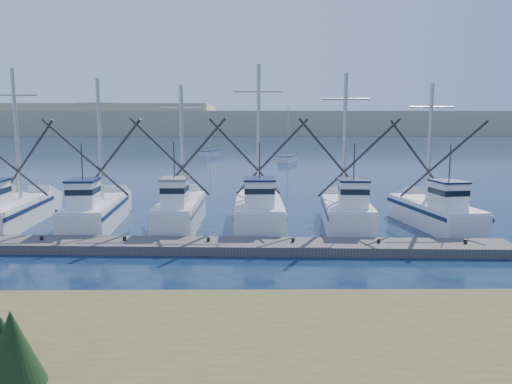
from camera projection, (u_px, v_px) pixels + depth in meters
ground at (317, 288)px, 18.27m from camera, size 500.00×500.00×0.00m
floating_dock at (166, 246)px, 23.65m from camera, size 32.47×3.55×0.43m
dune_ridge at (257, 123)px, 225.44m from camera, size 360.00×60.00×10.00m
trawler_fleet at (158, 211)px, 28.64m from camera, size 32.37×9.75×9.40m
sailboat_near at (288, 158)px, 74.49m from camera, size 3.33×5.87×8.10m
sailboat_far at (209, 153)px, 87.23m from camera, size 3.21×5.32×8.10m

